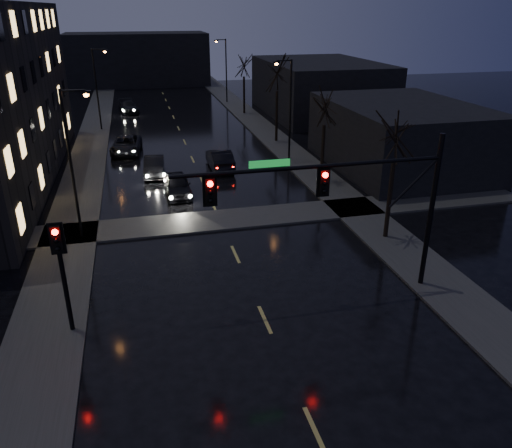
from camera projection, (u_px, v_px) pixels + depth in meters
sidewalk_left at (89, 156)px, 42.44m from camera, size 3.00×140.00×0.12m
sidewalk_right at (280, 144)px, 46.12m from camera, size 3.00×140.00×0.12m
sidewalk_cross at (220, 220)px, 29.58m from camera, size 40.00×3.00×0.12m
commercial_right_near at (400, 136)px, 38.65m from camera, size 10.00×14.00×5.00m
commercial_right_far at (319, 88)px, 58.38m from camera, size 12.00×18.00×6.00m
far_block at (138, 59)px, 80.38m from camera, size 22.00×10.00×8.00m
signal_mast at (352, 191)px, 20.02m from camera, size 11.11×0.41×7.00m
signal_pole_left at (61, 263)px, 18.30m from camera, size 0.35×0.41×4.53m
tree_near at (398, 125)px, 24.93m from camera, size 3.52×3.52×8.08m
tree_mid_a at (325, 100)px, 34.00m from camera, size 3.30×3.30×7.58m
tree_mid_b at (277, 69)px, 44.38m from camera, size 3.74×3.74×8.59m
tree_far at (244, 61)px, 57.08m from camera, size 3.43×3.43×7.88m
streetlight_l_near at (74, 153)px, 25.61m from camera, size 1.53×0.28×8.00m
streetlight_l_far at (98, 83)px, 49.67m from camera, size 1.53×0.28×8.00m
streetlight_r_mid at (288, 102)px, 39.59m from camera, size 1.53×0.28×8.00m
streetlight_r_far at (224, 65)px, 64.54m from camera, size 1.53×0.28×8.00m
oncoming_car_a at (177, 185)px, 33.40m from camera, size 1.69×4.19×1.43m
oncoming_car_b at (154, 166)px, 37.47m from camera, size 1.75×4.22×1.36m
oncoming_car_c at (126, 145)px, 43.18m from camera, size 2.91×5.36×1.43m
oncoming_car_d at (128, 107)px, 59.95m from camera, size 2.63×5.09×1.41m
lead_car at (220, 159)px, 38.97m from camera, size 1.64×4.68×1.54m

